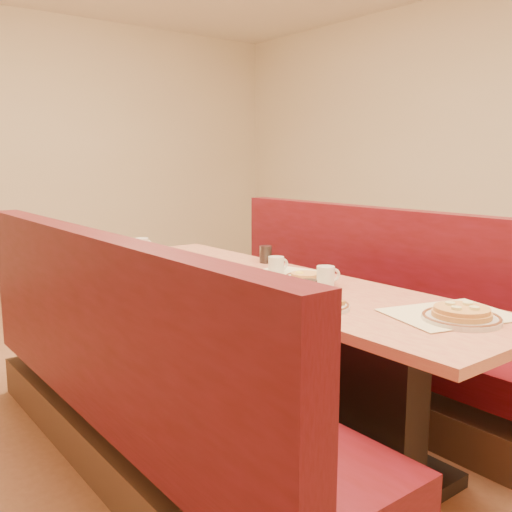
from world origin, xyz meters
TOP-DOWN VIEW (x-y plane):
  - ground at (0.00, 0.00)m, footprint 8.00×8.00m
  - room_envelope at (0.00, 0.00)m, footprint 6.04×8.04m
  - diner_table at (0.00, 0.00)m, footprint 0.70×2.50m
  - booth_left at (-0.73, 0.00)m, footprint 0.55×2.50m
  - booth_right at (0.73, 0.00)m, footprint 0.55×2.50m
  - placemat_near_left at (-0.11, -0.25)m, footprint 0.40×0.31m
  - placemat_near_right at (0.12, -0.91)m, footprint 0.52×0.44m
  - placemat_far_left at (-0.12, 0.79)m, footprint 0.39×0.32m
  - placemat_far_right at (0.12, 0.08)m, footprint 0.41×0.35m
  - pancake_plate at (0.08, -0.98)m, footprint 0.28×0.28m
  - eggs_plate at (-0.20, -0.53)m, footprint 0.25×0.25m
  - extra_plate_mid at (0.14, -0.09)m, footprint 0.21×0.21m
  - extra_plate_far at (-0.16, 0.81)m, footprint 0.25×0.25m
  - coffee_mug_a at (0.12, -0.25)m, footprint 0.12×0.08m
  - coffee_mug_b at (-0.27, 0.05)m, footprint 0.12×0.09m
  - coffee_mug_c at (0.12, 0.11)m, footprint 0.11×0.08m
  - coffee_mug_d at (-0.14, 1.10)m, footprint 0.13×0.09m
  - soda_tumbler_near at (-0.20, -0.47)m, footprint 0.08×0.08m
  - soda_tumbler_mid at (0.27, 0.38)m, footprint 0.07×0.07m

SIDE VIEW (x-z plane):
  - ground at x=0.00m, z-range 0.00..0.00m
  - booth_left at x=-0.73m, z-range -0.16..0.89m
  - booth_right at x=0.73m, z-range -0.16..0.89m
  - diner_table at x=0.00m, z-range 0.00..0.75m
  - placemat_near_left at x=-0.11m, z-range 0.75..0.76m
  - placemat_near_right at x=0.12m, z-range 0.75..0.76m
  - placemat_far_left at x=-0.12m, z-range 0.75..0.76m
  - placemat_far_right at x=0.12m, z-range 0.75..0.76m
  - extra_plate_mid at x=0.14m, z-range 0.74..0.79m
  - eggs_plate at x=-0.20m, z-range 0.74..0.79m
  - extra_plate_far at x=-0.16m, z-range 0.74..0.79m
  - pancake_plate at x=0.08m, z-range 0.74..0.80m
  - coffee_mug_c at x=0.12m, z-range 0.75..0.84m
  - coffee_mug_a at x=0.12m, z-range 0.75..0.84m
  - coffee_mug_b at x=-0.27m, z-range 0.75..0.84m
  - soda_tumbler_mid at x=0.27m, z-range 0.75..0.85m
  - coffee_mug_d at x=-0.14m, z-range 0.75..0.85m
  - soda_tumbler_near at x=-0.20m, z-range 0.75..0.85m
  - room_envelope at x=0.00m, z-range 0.52..3.34m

